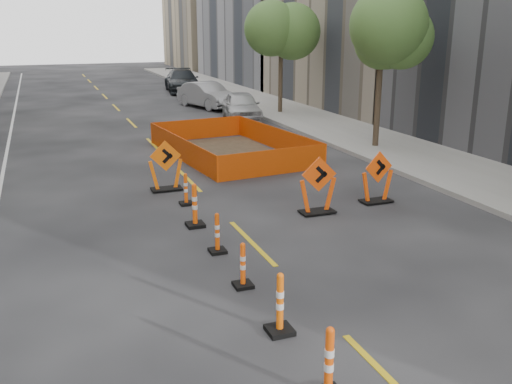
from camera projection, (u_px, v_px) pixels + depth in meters
name	position (u px, v px, depth m)	size (l,w,h in m)	color
ground_plane	(331.00, 322.00, 9.89)	(140.00, 140.00, 0.00)	black
sidewalk_right	(388.00, 146.00, 23.69)	(4.00, 90.00, 0.15)	gray
tree_r_b	(382.00, 35.00, 22.22)	(2.80, 2.80, 5.95)	#382B1E
tree_r_c	(281.00, 32.00, 31.18)	(2.80, 2.80, 5.95)	#382B1E
channelizer_2	(329.00, 364.00, 7.71)	(0.44, 0.44, 1.11)	#DD4809
channelizer_3	(280.00, 303.00, 9.40)	(0.43, 0.43, 1.09)	#E75B09
channelizer_4	(243.00, 265.00, 11.08)	(0.37, 0.37, 0.93)	#FF520A
channelizer_5	(217.00, 233.00, 12.76)	(0.37, 0.37, 0.94)	#D84809
channelizer_6	(195.00, 205.00, 14.38)	(0.45, 0.45, 1.13)	#EA4E09
channelizer_7	(186.00, 189.00, 16.15)	(0.37, 0.37, 0.93)	#DE4A09
chevron_sign_left	(166.00, 166.00, 17.46)	(1.05, 0.63, 1.57)	#EA5E09
chevron_sign_center	(318.00, 185.00, 15.32)	(1.06, 0.63, 1.59)	#E74609
chevron_sign_right	(377.00, 177.00, 16.28)	(1.01, 0.61, 1.52)	#F0490A
safety_fence	(230.00, 143.00, 22.38)	(4.19, 7.13, 0.89)	#DC4C0B
parked_car_near	(241.00, 106.00, 30.34)	(1.77, 4.41, 1.50)	#BDBDC0
parked_car_mid	(207.00, 95.00, 34.80)	(1.63, 4.67, 1.54)	gray
parked_car_far	(182.00, 81.00, 42.78)	(2.31, 5.69, 1.65)	black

